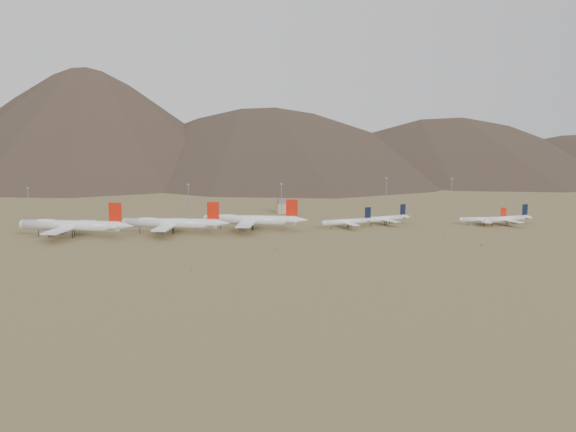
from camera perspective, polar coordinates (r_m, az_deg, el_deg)
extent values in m
plane|color=#9D8351|center=(475.32, -1.24, -1.75)|extent=(3000.00, 3000.00, 0.00)
cylinder|color=white|center=(496.86, -16.75, -0.72)|extent=(64.89, 29.11, 6.87)
sphere|color=white|center=(511.67, -20.13, -0.63)|extent=(6.74, 6.74, 6.74)
cone|color=white|center=(482.38, -12.73, -0.76)|extent=(13.36, 9.89, 6.19)
cube|color=white|center=(497.57, -16.88, -0.83)|extent=(30.77, 60.96, 0.86)
cube|color=white|center=(484.27, -13.32, -0.73)|extent=(13.52, 23.83, 0.41)
cube|color=red|center=(483.55, -13.50, 0.31)|extent=(8.34, 3.53, 12.20)
cylinder|color=black|center=(507.88, -19.11, -1.30)|extent=(0.44, 0.44, 4.66)
cylinder|color=black|center=(498.70, -16.50, -1.35)|extent=(0.55, 0.55, 4.66)
cylinder|color=black|center=(495.62, -16.67, -1.41)|extent=(0.55, 0.55, 4.66)
ellipsoid|color=white|center=(504.08, -18.54, -0.46)|extent=(21.77, 12.09, 4.12)
cylinder|color=slate|center=(508.76, -16.30, -0.82)|extent=(7.31, 5.17, 3.09)
cylinder|color=slate|center=(486.93, -17.48, -1.24)|extent=(7.31, 5.17, 3.09)
cylinder|color=slate|center=(518.66, -15.80, -0.64)|extent=(7.31, 5.17, 3.09)
cylinder|color=slate|center=(477.18, -18.04, -1.44)|extent=(7.31, 5.17, 3.09)
cylinder|color=white|center=(495.54, -9.21, -0.56)|extent=(61.94, 24.45, 6.49)
sphere|color=white|center=(504.18, -12.67, -0.51)|extent=(6.36, 6.36, 6.36)
cone|color=white|center=(488.02, -5.21, -0.56)|extent=(12.51, 8.87, 5.84)
cube|color=white|center=(495.99, -9.35, -0.67)|extent=(26.34, 57.97, 0.81)
cube|color=white|center=(488.91, -5.79, -0.54)|extent=(11.76, 22.56, 0.39)
cube|color=red|center=(488.01, -5.94, 0.44)|extent=(7.98, 2.93, 11.51)
cylinder|color=black|center=(502.20, -11.63, -1.14)|extent=(0.42, 0.42, 4.39)
cylinder|color=black|center=(497.60, -9.01, -1.16)|extent=(0.52, 0.52, 4.39)
cylinder|color=black|center=(494.50, -9.10, -1.21)|extent=(0.52, 0.52, 4.39)
ellipsoid|color=white|center=(499.56, -11.03, -0.33)|extent=(20.63, 10.49, 3.89)
cylinder|color=slate|center=(507.26, -9.02, -0.66)|extent=(6.85, 4.62, 2.92)
cylinder|color=slate|center=(485.23, -9.68, -1.06)|extent=(6.85, 4.62, 2.92)
cylinder|color=slate|center=(517.20, -8.74, -0.49)|extent=(6.85, 4.62, 2.92)
cylinder|color=slate|center=(475.34, -10.00, -1.25)|extent=(6.85, 4.62, 2.92)
cylinder|color=white|center=(505.45, -2.94, -0.31)|extent=(61.61, 25.14, 6.47)
sphere|color=white|center=(511.12, -6.41, -0.26)|extent=(6.34, 6.34, 6.34)
cone|color=white|center=(501.27, 1.02, -0.31)|extent=(12.50, 8.96, 5.82)
cube|color=white|center=(505.78, -3.08, -0.42)|extent=(26.94, 57.72, 0.81)
cube|color=white|center=(501.68, 0.45, -0.29)|extent=(11.98, 22.49, 0.39)
cube|color=red|center=(500.70, 0.31, 0.66)|extent=(7.93, 3.02, 11.48)
cylinder|color=black|center=(510.01, -5.37, -0.88)|extent=(0.42, 0.42, 4.38)
cylinder|color=black|center=(507.63, -2.77, -0.89)|extent=(0.52, 0.52, 4.38)
cylinder|color=black|center=(504.47, -2.83, -0.95)|extent=(0.52, 0.52, 4.38)
ellipsoid|color=white|center=(507.92, -4.76, -0.08)|extent=(20.56, 10.69, 3.88)
cylinder|color=slate|center=(517.23, -2.89, -0.41)|extent=(6.85, 4.67, 2.91)
cylinder|color=slate|center=(494.80, -3.29, -0.79)|extent=(6.85, 4.67, 2.91)
cylinder|color=slate|center=(527.34, -2.72, -0.25)|extent=(6.85, 4.67, 2.91)
cylinder|color=slate|center=(484.72, -3.48, -0.97)|extent=(6.85, 4.67, 2.91)
cylinder|color=white|center=(518.62, 4.70, -0.45)|extent=(36.24, 10.10, 3.92)
sphere|color=white|center=(510.90, 2.88, -0.56)|extent=(3.84, 3.84, 3.84)
cone|color=white|center=(527.82, 6.66, -0.30)|extent=(7.01, 4.60, 3.53)
cube|color=white|center=(518.39, 4.63, -0.52)|extent=(11.04, 31.48, 0.49)
cube|color=white|center=(526.45, 6.39, -0.31)|extent=(5.23, 12.15, 0.24)
cube|color=black|center=(525.38, 6.33, 0.28)|extent=(4.68, 1.16, 7.74)
cylinder|color=black|center=(513.65, 3.43, -0.89)|extent=(0.41, 0.41, 2.68)
cylinder|color=black|center=(520.29, 4.72, -0.79)|extent=(0.52, 0.52, 2.68)
cylinder|color=black|center=(518.56, 4.81, -0.82)|extent=(0.52, 0.52, 2.68)
cylinder|color=slate|center=(526.22, 4.21, -0.50)|extent=(3.86, 2.36, 1.76)
cylinder|color=slate|center=(510.87, 5.06, -0.76)|extent=(3.86, 2.36, 1.76)
cylinder|color=white|center=(536.72, 7.66, -0.21)|extent=(35.88, 15.17, 3.96)
sphere|color=white|center=(525.86, 6.09, -0.35)|extent=(3.88, 3.88, 3.88)
cone|color=white|center=(549.31, 9.35, -0.03)|extent=(7.35, 5.44, 3.56)
cube|color=white|center=(536.36, 7.60, -0.28)|extent=(15.32, 31.52, 0.50)
cube|color=white|center=(547.47, 9.11, -0.04)|extent=(6.83, 12.31, 0.24)
cube|color=black|center=(546.30, 9.06, 0.53)|extent=(4.62, 1.82, 7.82)
cylinder|color=black|center=(529.55, 6.56, -0.66)|extent=(0.42, 0.42, 2.71)
cylinder|color=black|center=(538.41, 7.65, -0.54)|extent=(0.52, 0.52, 2.71)
cylinder|color=black|center=(536.86, 7.78, -0.57)|extent=(0.52, 0.52, 2.71)
cylinder|color=slate|center=(543.38, 7.03, -0.27)|extent=(4.02, 2.83, 1.78)
cylinder|color=slate|center=(529.67, 8.17, -0.50)|extent=(4.02, 2.83, 1.78)
cylinder|color=white|center=(550.46, 15.17, -0.27)|extent=(32.81, 8.43, 3.54)
sphere|color=white|center=(545.57, 13.54, -0.28)|extent=(3.47, 3.47, 3.47)
cone|color=white|center=(556.43, 16.96, -0.22)|extent=(6.29, 4.04, 3.19)
cube|color=white|center=(550.33, 15.10, -0.32)|extent=(9.39, 28.45, 0.44)
cube|color=white|center=(555.53, 16.71, -0.21)|extent=(4.51, 10.96, 0.21)
cube|color=red|center=(554.67, 16.66, 0.29)|extent=(4.24, 0.96, 7.00)
cylinder|color=black|center=(547.40, 14.02, -0.58)|extent=(0.37, 0.37, 2.43)
cylinder|color=black|center=(551.91, 15.20, -0.56)|extent=(0.47, 0.47, 2.43)
cylinder|color=black|center=(550.25, 15.25, -0.59)|extent=(0.47, 0.47, 2.43)
cylinder|color=slate|center=(557.82, 14.85, -0.30)|extent=(3.47, 2.07, 1.60)
cylinder|color=slate|center=(543.10, 15.36, -0.53)|extent=(3.47, 2.07, 1.60)
cylinder|color=white|center=(553.68, 16.88, -0.22)|extent=(37.40, 12.12, 4.06)
sphere|color=white|center=(541.59, 15.39, -0.34)|extent=(3.98, 3.98, 3.98)
cone|color=white|center=(567.60, 18.47, -0.07)|extent=(7.37, 5.04, 3.66)
cube|color=white|center=(553.27, 16.82, -0.29)|extent=(12.83, 32.61, 0.51)
cube|color=white|center=(565.57, 18.25, -0.07)|extent=(5.94, 12.63, 0.24)
cube|color=black|center=(564.35, 18.22, 0.49)|extent=(4.83, 1.42, 8.02)
cylinder|color=black|center=(545.65, 15.83, -0.66)|extent=(0.43, 0.43, 2.78)
cylinder|color=black|center=(555.39, 16.85, -0.55)|extent=(0.53, 0.53, 2.78)
cylinder|color=black|center=(553.88, 16.99, -0.58)|extent=(0.53, 0.53, 2.78)
cylinder|color=slate|center=(560.11, 16.21, -0.27)|extent=(4.05, 2.60, 1.83)
cylinder|color=slate|center=(546.76, 17.43, -0.51)|extent=(4.05, 2.60, 1.83)
cube|color=tan|center=(596.96, -0.53, 0.60)|extent=(8.00, 8.00, 8.00)
cube|color=slate|center=(596.24, -0.53, 1.17)|extent=(6.00, 6.00, 4.00)
cylinder|color=gray|center=(587.07, -19.81, 0.85)|extent=(0.50, 0.50, 25.00)
cube|color=gray|center=(585.76, -19.87, 2.09)|extent=(2.00, 0.60, 0.80)
cylinder|color=gray|center=(587.97, -7.86, 1.25)|extent=(0.50, 0.50, 25.00)
cube|color=gray|center=(586.67, -7.88, 2.49)|extent=(2.00, 0.60, 0.80)
cylinder|color=gray|center=(586.64, -0.53, 1.31)|extent=(0.50, 0.50, 25.00)
cube|color=gray|center=(585.33, -0.53, 2.55)|extent=(2.00, 0.60, 0.80)
cylinder|color=gray|center=(648.55, 7.78, 1.86)|extent=(0.50, 0.50, 25.00)
cube|color=gray|center=(647.36, 7.80, 2.99)|extent=(2.00, 0.60, 0.80)
cylinder|color=gray|center=(650.87, 12.80, 1.76)|extent=(0.50, 0.50, 25.00)
cube|color=gray|center=(649.69, 12.83, 2.88)|extent=(2.00, 0.60, 0.80)
ellipsoid|color=olive|center=(411.17, -7.46, -3.29)|extent=(0.59, 0.59, 0.38)
ellipsoid|color=olive|center=(378.99, -7.65, -4.24)|extent=(1.01, 1.01, 0.52)
ellipsoid|color=olive|center=(493.06, 12.22, -1.54)|extent=(0.79, 0.79, 0.63)
ellipsoid|color=olive|center=(428.65, -19.92, -3.24)|extent=(0.54, 0.54, 0.44)
ellipsoid|color=olive|center=(432.73, -1.04, -2.65)|extent=(0.85, 0.85, 0.75)
ellipsoid|color=olive|center=(462.70, 15.01, -2.23)|extent=(1.08, 1.08, 0.81)
ellipsoid|color=olive|center=(467.15, 14.04, -2.13)|extent=(0.62, 0.62, 0.35)
ellipsoid|color=olive|center=(328.04, -9.83, -6.19)|extent=(0.60, 0.60, 0.37)
ellipsoid|color=olive|center=(455.73, 19.29, -2.58)|extent=(0.54, 0.54, 0.39)
ellipsoid|color=olive|center=(483.02, 9.53, -1.68)|extent=(0.54, 0.54, 0.34)
ellipsoid|color=olive|center=(457.95, -10.12, -2.20)|extent=(0.82, 0.82, 0.60)
ellipsoid|color=olive|center=(333.45, -11.60, -6.01)|extent=(0.66, 0.66, 0.39)
ellipsoid|color=olive|center=(366.10, 10.65, -4.75)|extent=(0.55, 0.55, 0.30)
ellipsoid|color=olive|center=(412.12, -5.29, -3.24)|extent=(0.63, 0.63, 0.34)
ellipsoid|color=olive|center=(437.48, 18.82, -2.98)|extent=(0.55, 0.55, 0.43)
ellipsoid|color=olive|center=(425.35, -21.28, -3.38)|extent=(0.69, 0.69, 0.58)
ellipsoid|color=olive|center=(361.77, -9.65, -4.87)|extent=(0.70, 0.70, 0.44)
ellipsoid|color=olive|center=(473.98, -1.25, -1.74)|extent=(0.76, 0.76, 0.60)
ellipsoid|color=olive|center=(348.33, -20.92, -5.78)|extent=(0.64, 0.64, 0.36)
ellipsoid|color=olive|center=(330.83, -19.53, -6.41)|extent=(0.53, 0.53, 0.43)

